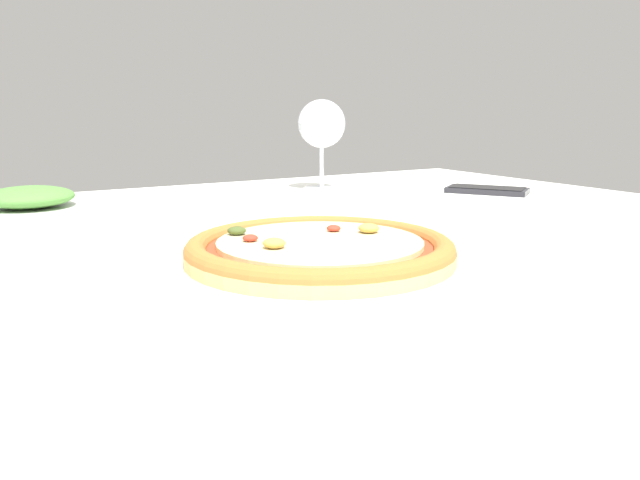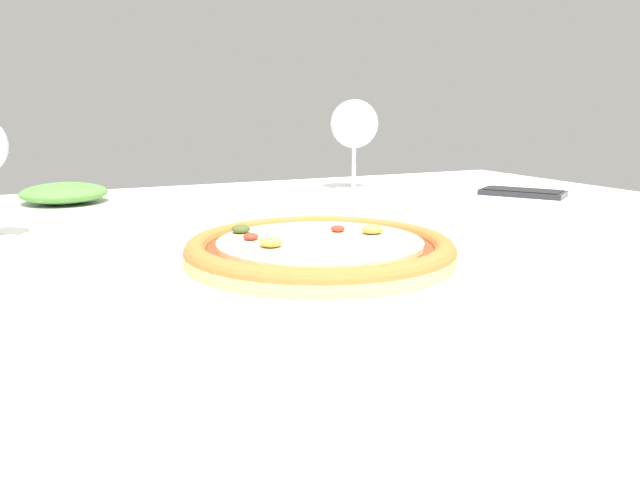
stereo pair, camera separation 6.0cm
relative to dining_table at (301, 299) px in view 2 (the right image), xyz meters
The scene contains 5 objects.
dining_table is the anchor object (origin of this frame).
pizza_plate 0.16m from the dining_table, 104.89° to the right, with size 0.30×0.30×0.04m.
wine_glass_far_left 0.51m from the dining_table, 54.43° to the left, with size 0.09×0.09×0.17m.
cell_phone 0.55m from the dining_table, 20.20° to the left, with size 0.14×0.16×0.01m.
side_plate 0.45m from the dining_table, 122.60° to the left, with size 0.22×0.22×0.04m.
Camera 2 is at (-0.28, -0.66, 0.91)m, focal length 35.00 mm.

